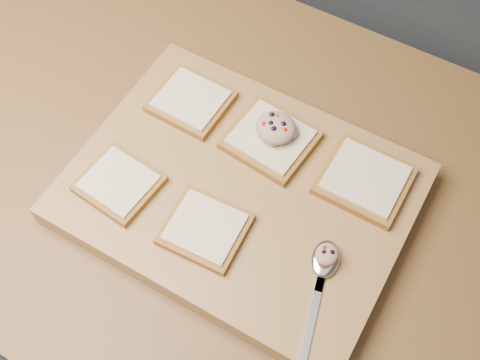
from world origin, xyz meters
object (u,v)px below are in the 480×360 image
Objects in this scene: bread_far_center at (271,139)px; spoon at (323,268)px; cutting_board at (240,193)px; tuna_salad_dollop at (276,128)px.

spoon is at bearing -42.45° from bread_far_center.
cutting_board is 7.88× the size of tuna_salad_dollop.
bread_far_center is at bearing 137.55° from spoon.
tuna_salad_dollop is 0.23m from spoon.
spoon is (0.17, -0.06, 0.03)m from cutting_board.
tuna_salad_dollop is 0.32× the size of spoon.
tuna_salad_dollop is at bearing 87.52° from cutting_board.
cutting_board is 0.11m from tuna_salad_dollop.
tuna_salad_dollop reaches higher than spoon.
tuna_salad_dollop reaches higher than cutting_board.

